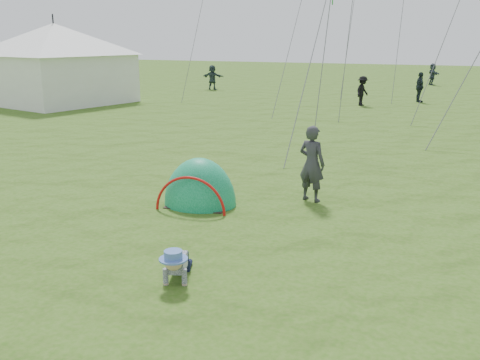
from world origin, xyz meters
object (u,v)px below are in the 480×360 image
at_px(popup_tent, 200,204).
at_px(standing_adult, 312,164).
at_px(crawling_toddler, 176,263).
at_px(event_marquee, 56,61).

xyz_separation_m(popup_tent, standing_adult, (2.22, 1.25, 0.87)).
bearing_deg(crawling_toddler, event_marquee, 115.69).
bearing_deg(popup_tent, standing_adult, 23.04).
bearing_deg(event_marquee, crawling_toddler, -31.97).
relative_size(standing_adult, event_marquee, 0.25).
distance_m(crawling_toddler, standing_adult, 4.98).
relative_size(popup_tent, standing_adult, 1.22).
xyz_separation_m(popup_tent, event_marquee, (-16.18, 13.98, 2.36)).
relative_size(crawling_toddler, popup_tent, 0.37).
xyz_separation_m(crawling_toddler, event_marquee, (-17.64, 17.61, 2.06)).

